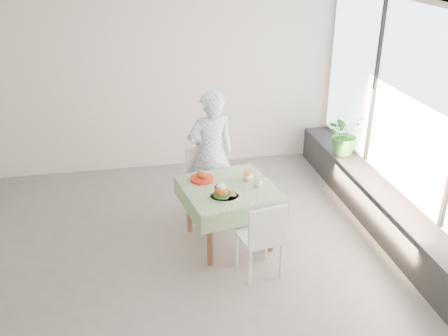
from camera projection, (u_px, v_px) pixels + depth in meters
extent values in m
plane|color=#62605D|center=(162.00, 253.00, 5.90)|extent=(6.00, 6.00, 0.00)
plane|color=white|center=(146.00, 7.00, 4.71)|extent=(6.00, 6.00, 0.00)
cube|color=silver|center=(143.00, 82.00, 7.53)|extent=(6.00, 0.02, 2.80)
cube|color=silver|center=(184.00, 294.00, 3.09)|extent=(6.00, 0.02, 2.80)
cube|color=silver|center=(412.00, 124.00, 5.84)|extent=(0.02, 5.00, 2.80)
cube|color=#D1E0F9|center=(413.00, 104.00, 5.73)|extent=(0.01, 4.80, 2.18)
cube|color=black|center=(383.00, 211.00, 6.29)|extent=(0.40, 4.80, 0.50)
cube|color=brown|center=(229.00, 189.00, 5.84)|extent=(1.04, 1.04, 0.04)
cube|color=beige|center=(229.00, 187.00, 5.83)|extent=(1.20, 1.20, 0.01)
cube|color=white|center=(206.00, 185.00, 6.46)|extent=(0.46, 0.46, 0.04)
cube|color=white|center=(202.00, 162.00, 6.53)|extent=(0.44, 0.07, 0.44)
cube|color=white|center=(259.00, 236.00, 5.39)|extent=(0.50, 0.50, 0.04)
cube|color=white|center=(268.00, 227.00, 5.12)|extent=(0.43, 0.12, 0.43)
imported|color=#86AAD7|center=(211.00, 154.00, 6.41)|extent=(0.68, 0.50, 1.70)
cylinder|color=white|center=(225.00, 197.00, 5.59)|extent=(0.34, 0.34, 0.02)
cylinder|color=#134E14|center=(221.00, 196.00, 5.58)|extent=(0.19, 0.19, 0.02)
ellipsoid|color=#A05E26|center=(221.00, 191.00, 5.55)|extent=(0.16, 0.14, 0.12)
ellipsoid|color=white|center=(221.00, 187.00, 5.53)|extent=(0.11, 0.11, 0.08)
cylinder|color=maroon|center=(234.00, 194.00, 5.58)|extent=(0.06, 0.06, 0.03)
cylinder|color=white|center=(248.00, 175.00, 5.96)|extent=(0.10, 0.10, 0.14)
cylinder|color=orange|center=(248.00, 176.00, 5.96)|extent=(0.09, 0.09, 0.10)
cylinder|color=white|center=(248.00, 169.00, 5.92)|extent=(0.11, 0.11, 0.01)
cylinder|color=yellow|center=(249.00, 165.00, 5.90)|extent=(0.01, 0.04, 0.20)
cylinder|color=white|center=(258.00, 181.00, 5.81)|extent=(0.09, 0.09, 0.13)
cylinder|color=beige|center=(258.00, 182.00, 5.82)|extent=(0.08, 0.08, 0.10)
cylinder|color=white|center=(258.00, 176.00, 5.78)|extent=(0.10, 0.10, 0.01)
cylinder|color=yellow|center=(259.00, 172.00, 5.76)|extent=(0.01, 0.03, 0.18)
cylinder|color=#B42112|center=(202.00, 179.00, 5.97)|extent=(0.28, 0.28, 0.04)
cylinder|color=white|center=(202.00, 178.00, 5.96)|extent=(0.24, 0.24, 0.02)
ellipsoid|color=#A05E26|center=(202.00, 175.00, 5.94)|extent=(0.12, 0.12, 0.11)
imported|color=#286F25|center=(346.00, 134.00, 7.20)|extent=(0.64, 0.58, 0.62)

